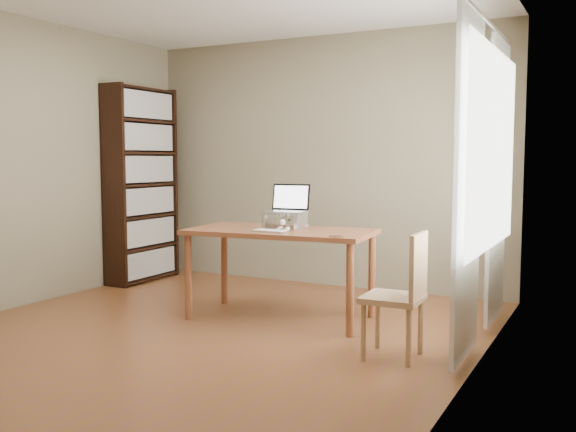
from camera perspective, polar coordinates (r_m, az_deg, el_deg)
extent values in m
cube|color=brown|center=(4.97, -7.94, -10.61)|extent=(4.00, 4.50, 0.02)
cube|color=#767150|center=(6.75, 3.11, 4.85)|extent=(4.00, 0.02, 2.60)
cube|color=#767150|center=(6.17, -23.55, 4.39)|extent=(0.02, 4.50, 2.60)
cube|color=#767150|center=(3.97, 16.28, 4.41)|extent=(0.02, 4.50, 2.60)
cube|color=white|center=(4.76, 17.83, 5.67)|extent=(0.01, 1.80, 1.40)
cube|color=black|center=(6.82, -15.25, 2.58)|extent=(0.30, 0.04, 2.10)
cube|color=black|center=(7.48, -10.78, 2.88)|extent=(0.30, 0.04, 2.10)
cube|color=black|center=(7.24, -13.76, 2.75)|extent=(0.02, 0.90, 2.10)
cube|color=black|center=(7.26, -12.75, -5.33)|extent=(0.30, 0.84, 0.02)
cube|color=black|center=(7.21, -12.60, -4.03)|extent=(0.20, 0.78, 0.28)
cube|color=black|center=(7.21, -12.81, -2.67)|extent=(0.30, 0.84, 0.03)
cube|color=black|center=(7.17, -12.65, -1.34)|extent=(0.20, 0.78, 0.28)
cube|color=black|center=(7.17, -12.86, 0.02)|extent=(0.30, 0.84, 0.02)
cube|color=black|center=(7.14, -12.70, 1.37)|extent=(0.20, 0.78, 0.28)
cube|color=black|center=(7.15, -12.91, 2.74)|extent=(0.30, 0.84, 0.02)
cube|color=black|center=(7.12, -12.76, 4.10)|extent=(0.20, 0.78, 0.28)
cube|color=black|center=(7.14, -12.97, 5.46)|extent=(0.30, 0.84, 0.02)
cube|color=black|center=(7.12, -12.81, 6.84)|extent=(0.20, 0.78, 0.28)
cube|color=black|center=(7.15, -13.03, 8.19)|extent=(0.30, 0.84, 0.02)
cube|color=black|center=(7.14, -12.87, 9.56)|extent=(0.20, 0.78, 0.28)
cube|color=black|center=(7.18, -13.08, 10.90)|extent=(0.30, 0.84, 0.03)
cube|color=silver|center=(4.24, 15.69, 2.43)|extent=(0.03, 0.70, 2.20)
cube|color=silver|center=(5.32, 18.11, 2.89)|extent=(0.03, 0.70, 2.20)
cylinder|color=silver|center=(4.86, 17.40, 16.11)|extent=(0.03, 1.90, 0.03)
cube|color=brown|center=(5.30, -0.67, -1.41)|extent=(1.58, 0.89, 0.04)
cylinder|color=brown|center=(5.98, -5.14, -4.31)|extent=(0.06, 0.06, 0.71)
cylinder|color=brown|center=(5.37, 7.56, -5.42)|extent=(0.06, 0.06, 0.71)
cylinder|color=brown|center=(5.46, -8.76, -5.26)|extent=(0.06, 0.06, 0.71)
cylinder|color=brown|center=(4.78, 4.95, -6.70)|extent=(0.06, 0.06, 0.71)
cube|color=silver|center=(5.43, -1.63, -0.40)|extent=(0.03, 0.25, 0.12)
cube|color=silver|center=(5.30, 1.12, -0.54)|extent=(0.03, 0.25, 0.12)
cube|color=silver|center=(5.36, -0.27, 0.23)|extent=(0.32, 0.25, 0.01)
cube|color=silver|center=(5.36, -0.27, 0.38)|extent=(0.35, 0.26, 0.02)
cube|color=black|center=(5.47, 0.39, 1.71)|extent=(0.34, 0.08, 0.22)
cube|color=white|center=(5.46, 0.35, 1.71)|extent=(0.31, 0.06, 0.19)
cube|color=silver|center=(5.10, -1.59, -1.36)|extent=(0.29, 0.14, 0.02)
cube|color=white|center=(5.10, -1.59, -1.26)|extent=(0.27, 0.12, 0.00)
cylinder|color=#51381B|center=(4.82, 4.30, -1.81)|extent=(0.11, 0.11, 0.01)
ellipsoid|color=#493E39|center=(5.37, 0.22, -0.37)|extent=(0.18, 0.40, 0.14)
ellipsoid|color=#493E39|center=(5.47, 0.75, -0.33)|extent=(0.16, 0.17, 0.13)
ellipsoid|color=#493E39|center=(5.20, -0.73, -0.32)|extent=(0.11, 0.10, 0.10)
ellipsoid|color=white|center=(5.24, -0.53, -0.69)|extent=(0.10, 0.10, 0.08)
sphere|color=white|center=(5.18, -0.92, -0.53)|extent=(0.05, 0.05, 0.05)
cone|color=#493E39|center=(5.22, -0.98, 0.19)|extent=(0.03, 0.04, 0.04)
cone|color=#493E39|center=(5.19, -0.44, 0.17)|extent=(0.03, 0.04, 0.04)
cylinder|color=white|center=(5.22, -1.07, -1.12)|extent=(0.03, 0.10, 0.03)
cylinder|color=white|center=(5.19, -0.49, -1.16)|extent=(0.03, 0.10, 0.03)
cylinder|color=#493E39|center=(5.45, 1.69, -0.79)|extent=(0.14, 0.22, 0.03)
cube|color=tan|center=(4.37, 9.30, -7.24)|extent=(0.39, 0.39, 0.04)
cylinder|color=tan|center=(4.33, 6.68, -10.08)|extent=(0.04, 0.04, 0.40)
cylinder|color=tan|center=(4.24, 10.60, -10.48)|extent=(0.04, 0.04, 0.40)
cylinder|color=tan|center=(4.61, 8.04, -9.16)|extent=(0.04, 0.04, 0.40)
cylinder|color=tan|center=(4.52, 11.74, -9.50)|extent=(0.04, 0.04, 0.40)
cube|color=tan|center=(4.28, 11.52, -4.49)|extent=(0.04, 0.36, 0.45)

